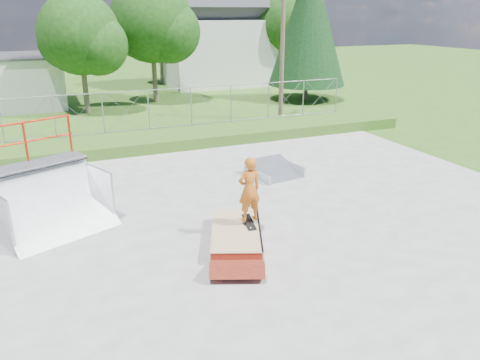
# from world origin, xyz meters

# --- Properties ---
(ground) EXTENTS (120.00, 120.00, 0.00)m
(ground) POSITION_xyz_m (0.00, 0.00, 0.00)
(ground) COLOR #2F5B1A
(ground) RESTS_ON ground
(concrete_pad) EXTENTS (20.00, 16.00, 0.04)m
(concrete_pad) POSITION_xyz_m (0.00, 0.00, 0.02)
(concrete_pad) COLOR gray
(concrete_pad) RESTS_ON ground
(grass_berm) EXTENTS (24.00, 3.00, 0.50)m
(grass_berm) POSITION_xyz_m (0.00, 9.50, 0.25)
(grass_berm) COLOR #2F5B1A
(grass_berm) RESTS_ON ground
(grind_box) EXTENTS (2.07, 2.79, 0.37)m
(grind_box) POSITION_xyz_m (-0.25, -0.43, 0.19)
(grind_box) COLOR maroon
(grind_box) RESTS_ON concrete_pad
(quarter_pipe) EXTENTS (3.48, 3.25, 2.78)m
(quarter_pipe) POSITION_xyz_m (-4.48, 2.21, 1.39)
(quarter_pipe) COLOR #A6A9AF
(quarter_pipe) RESTS_ON concrete_pad
(flat_bank_ramp) EXTENTS (1.78, 1.87, 0.48)m
(flat_bank_ramp) POSITION_xyz_m (2.99, 3.77, 0.24)
(flat_bank_ramp) COLOR #A6A9AF
(flat_bank_ramp) RESTS_ON concrete_pad
(skateboard) EXTENTS (0.35, 0.82, 0.13)m
(skateboard) POSITION_xyz_m (0.17, -0.31, 0.42)
(skateboard) COLOR black
(skateboard) RESTS_ON grind_box
(skater) EXTENTS (0.65, 0.45, 1.68)m
(skater) POSITION_xyz_m (0.17, -0.31, 1.26)
(skater) COLOR #BE5C1A
(skater) RESTS_ON grind_box
(chain_link_fence) EXTENTS (20.00, 0.06, 1.80)m
(chain_link_fence) POSITION_xyz_m (0.00, 10.50, 1.40)
(chain_link_fence) COLOR gray
(chain_link_fence) RESTS_ON grass_berm
(gable_house) EXTENTS (8.40, 6.08, 8.94)m
(gable_house) POSITION_xyz_m (9.00, 26.00, 3.84)
(gable_house) COLOR silver
(gable_house) RESTS_ON ground
(utility_pole) EXTENTS (0.24, 0.24, 8.00)m
(utility_pole) POSITION_xyz_m (7.50, 12.00, 4.00)
(utility_pole) COLOR brown
(utility_pole) RESTS_ON ground
(tree_left_near) EXTENTS (4.76, 4.48, 6.65)m
(tree_left_near) POSITION_xyz_m (-1.75, 17.83, 4.24)
(tree_left_near) COLOR brown
(tree_left_near) RESTS_ON ground
(tree_center) EXTENTS (5.44, 5.12, 7.60)m
(tree_center) POSITION_xyz_m (2.78, 19.81, 4.85)
(tree_center) COLOR brown
(tree_center) RESTS_ON ground
(tree_right_far) EXTENTS (5.10, 4.80, 7.12)m
(tree_right_far) POSITION_xyz_m (14.27, 23.82, 4.54)
(tree_right_far) COLOR brown
(tree_right_far) RESTS_ON ground
(tree_back_mid) EXTENTS (4.08, 3.84, 5.70)m
(tree_back_mid) POSITION_xyz_m (5.21, 27.86, 3.63)
(tree_back_mid) COLOR brown
(tree_back_mid) RESTS_ON ground
(conifer_tree) EXTENTS (5.04, 5.04, 9.10)m
(conifer_tree) POSITION_xyz_m (12.00, 17.00, 5.05)
(conifer_tree) COLOR brown
(conifer_tree) RESTS_ON ground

